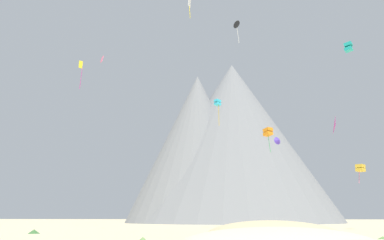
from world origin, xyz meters
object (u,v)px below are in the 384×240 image
at_px(bush_scatter_east, 34,232).
at_px(kite_teal_high, 348,47).
at_px(kite_black_high, 237,25).
at_px(kite_magenta_low, 335,125).
at_px(kite_gold_low, 360,168).
at_px(rock_massif, 223,142).
at_px(kite_rainbow_high, 102,59).
at_px(kite_yellow_high, 81,68).
at_px(kite_cyan_mid, 218,103).
at_px(kite_white_high, 190,4).
at_px(kite_orange_mid, 268,132).
at_px(kite_indigo_mid, 278,140).

distance_m(bush_scatter_east, kite_teal_high, 58.96).
height_order(kite_black_high, kite_teal_high, kite_black_high).
relative_size(kite_black_high, kite_magenta_low, 1.88).
distance_m(kite_black_high, kite_gold_low, 33.29).
xyz_separation_m(rock_massif, kite_magenta_low, (16.00, -73.07, -10.12)).
relative_size(kite_rainbow_high, kite_yellow_high, 0.23).
bearing_deg(kite_magenta_low, rock_massif, 20.77).
xyz_separation_m(kite_rainbow_high, kite_cyan_mid, (22.53, -7.66, -11.31)).
relative_size(kite_gold_low, kite_cyan_mid, 0.63).
height_order(kite_white_high, kite_gold_low, kite_white_high).
height_order(kite_orange_mid, kite_white_high, kite_white_high).
distance_m(rock_massif, kite_gold_low, 63.50).
relative_size(kite_teal_high, kite_yellow_high, 0.33).
xyz_separation_m(bush_scatter_east, kite_rainbow_high, (-2.78, 28.97, 31.15)).
height_order(rock_massif, kite_cyan_mid, rock_massif).
distance_m(kite_rainbow_high, kite_orange_mid, 34.42).
bearing_deg(kite_white_high, rock_massif, 52.22).
xyz_separation_m(kite_rainbow_high, kite_indigo_mid, (32.45, -2.83, -16.94)).
bearing_deg(kite_rainbow_high, rock_massif, -15.68).
distance_m(kite_rainbow_high, kite_indigo_mid, 36.71).
bearing_deg(kite_magenta_low, kite_teal_high, -10.84).
bearing_deg(kite_yellow_high, kite_teal_high, 2.68).
xyz_separation_m(bush_scatter_east, kite_black_high, (23.25, 26.34, 35.72)).
bearing_deg(kite_yellow_high, kite_black_high, 1.90).
distance_m(kite_teal_high, kite_indigo_mid, 21.00).
height_order(kite_rainbow_high, kite_indigo_mid, kite_rainbow_high).
relative_size(rock_massif, kite_yellow_high, 13.70).
bearing_deg(kite_rainbow_high, bush_scatter_east, -166.07).
bearing_deg(kite_gold_low, kite_indigo_mid, 8.06).
distance_m(kite_black_high, kite_orange_mid, 20.29).
bearing_deg(rock_massif, kite_indigo_mid, -77.35).
xyz_separation_m(kite_black_high, kite_orange_mid, (5.07, 3.81, -19.27)).
distance_m(kite_black_high, kite_yellow_high, 30.14).
bearing_deg(kite_teal_high, kite_yellow_high, -65.19).
bearing_deg(kite_orange_mid, kite_cyan_mid, -178.42).
distance_m(kite_orange_mid, kite_gold_low, 18.85).
bearing_deg(kite_teal_high, kite_white_high, -29.58).
bearing_deg(kite_white_high, kite_orange_mid, 25.77).
height_order(bush_scatter_east, rock_massif, rock_massif).
bearing_deg(rock_massif, kite_gold_low, -68.79).
bearing_deg(kite_indigo_mid, kite_rainbow_high, 138.24).
relative_size(bush_scatter_east, kite_white_high, 0.45).
relative_size(rock_massif, kite_cyan_mid, 17.31).
height_order(kite_orange_mid, kite_cyan_mid, kite_cyan_mid).
height_order(bush_scatter_east, kite_cyan_mid, kite_cyan_mid).
distance_m(kite_orange_mid, kite_indigo_mid, 4.78).
xyz_separation_m(kite_orange_mid, kite_cyan_mid, (-8.56, -8.84, 3.39)).
height_order(kite_yellow_high, kite_indigo_mid, kite_yellow_high).
xyz_separation_m(kite_indigo_mid, kite_cyan_mid, (-9.91, -4.84, 5.63)).
xyz_separation_m(rock_massif, kite_rainbow_high, (-21.20, -47.32, 8.92)).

